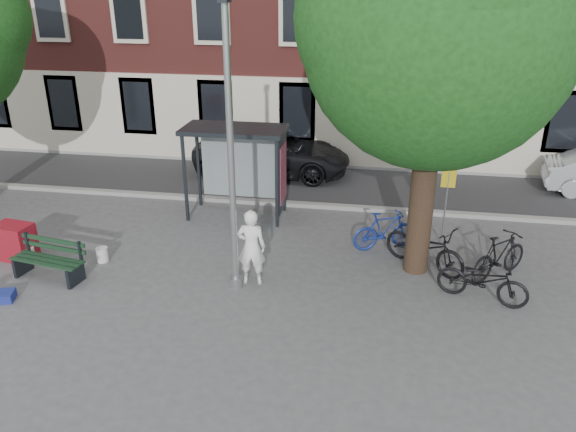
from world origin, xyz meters
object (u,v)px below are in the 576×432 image
(bike_a, at_px, (483,280))
(bike_b, at_px, (385,230))
(bench, at_px, (49,261))
(bus_shelter, at_px, (250,152))
(bike_d, at_px, (499,256))
(red_stand, at_px, (15,242))
(notice_sign, at_px, (447,190))
(car_dark, at_px, (272,153))
(bike_c, at_px, (425,246))
(lamppost, at_px, (231,169))
(painter, at_px, (251,247))

(bike_a, bearing_deg, bike_b, 61.34)
(bench, xyz_separation_m, bike_b, (7.58, 2.81, 0.10))
(bus_shelter, distance_m, bike_d, 7.11)
(red_stand, bearing_deg, notice_sign, 13.74)
(car_dark, relative_size, notice_sign, 2.63)
(bench, xyz_separation_m, bike_c, (8.51, 1.92, 0.15))
(notice_sign, bearing_deg, bike_b, -160.26)
(bike_a, bearing_deg, notice_sign, 30.70)
(lamppost, xyz_separation_m, bus_shelter, (-0.61, 4.11, -0.87))
(lamppost, xyz_separation_m, bike_c, (4.19, 1.62, -2.22))
(car_dark, bearing_deg, red_stand, 145.32)
(painter, relative_size, notice_sign, 0.87)
(painter, height_order, car_dark, painter)
(lamppost, height_order, painter, lamppost)
(bike_d, bearing_deg, bike_c, 42.13)
(bus_shelter, bearing_deg, painter, -76.57)
(bike_b, relative_size, bike_c, 0.79)
(lamppost, height_order, bench, lamppost)
(bench, relative_size, bike_a, 0.95)
(bike_c, relative_size, bike_d, 1.19)
(notice_sign, bearing_deg, bus_shelter, 169.58)
(bike_c, distance_m, red_stand, 9.94)
(bench, relative_size, bike_d, 1.00)
(painter, bearing_deg, bike_b, -146.20)
(bike_a, xyz_separation_m, car_dark, (-6.04, 7.59, 0.25))
(bus_shelter, xyz_separation_m, car_dark, (-0.10, 3.79, -1.17))
(bench, bearing_deg, bike_b, 30.26)
(lamppost, distance_m, car_dark, 8.18)
(bus_shelter, distance_m, car_dark, 3.97)
(bike_b, relative_size, bike_d, 0.94)
(bike_a, xyz_separation_m, bike_c, (-1.14, 1.31, 0.06))
(lamppost, height_order, notice_sign, lamppost)
(painter, xyz_separation_m, car_dark, (-1.02, 7.64, -0.14))
(bus_shelter, relative_size, bike_a, 1.50)
(painter, distance_m, bench, 4.69)
(lamppost, bearing_deg, red_stand, 175.48)
(bus_shelter, distance_m, notice_sign, 5.46)
(lamppost, relative_size, car_dark, 1.13)
(bike_d, height_order, car_dark, car_dark)
(bus_shelter, height_order, bench, bus_shelter)
(bench, distance_m, bike_a, 9.67)
(bike_a, distance_m, bike_d, 1.26)
(bike_d, height_order, notice_sign, notice_sign)
(bike_d, bearing_deg, bike_b, 25.68)
(bike_b, bearing_deg, bike_a, -160.23)
(bench, xyz_separation_m, bike_d, (10.17, 1.76, 0.13))
(bike_d, bearing_deg, lamppost, 61.72)
(car_dark, bearing_deg, bench, 155.30)
(bench, height_order, bike_b, bike_b)
(bike_a, bearing_deg, painter, 108.61)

